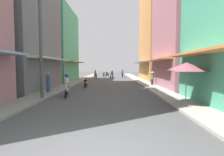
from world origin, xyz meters
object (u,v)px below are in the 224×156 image
at_px(motorbike_black, 122,74).
at_px(pedestrian_crossing, 48,83).
at_px(motorbike_orange, 86,82).
at_px(motorbike_blue, 107,74).
at_px(motorbike_red, 95,75).
at_px(vendor_umbrella, 187,67).
at_px(motorbike_white, 112,75).
at_px(utility_pole, 41,41).
at_px(pedestrian_midway, 152,78).
at_px(motorbike_green, 104,75).
at_px(motorbike_silver, 66,87).

relative_size(motorbike_black, pedestrian_crossing, 1.08).
relative_size(motorbike_orange, motorbike_blue, 1.05).
xyz_separation_m(motorbike_red, vendor_umbrella, (7.06, -22.50, 1.38)).
height_order(motorbike_orange, pedestrian_crossing, pedestrian_crossing).
xyz_separation_m(motorbike_black, motorbike_blue, (-3.27, 4.57, -0.20)).
bearing_deg(motorbike_red, motorbike_white, -7.55).
bearing_deg(utility_pole, motorbike_black, 75.57).
bearing_deg(motorbike_white, utility_pole, -101.74).
xyz_separation_m(motorbike_red, motorbike_white, (2.94, -0.39, 0.00)).
height_order(motorbike_red, motorbike_blue, motorbike_red).
xyz_separation_m(motorbike_orange, vendor_umbrella, (6.63, -8.88, 1.58)).
bearing_deg(pedestrian_midway, vendor_umbrella, -92.82).
xyz_separation_m(motorbike_blue, vendor_umbrella, (5.30, -30.92, 1.58)).
bearing_deg(pedestrian_crossing, utility_pole, -77.40).
relative_size(motorbike_green, motorbike_blue, 1.05).
relative_size(pedestrian_crossing, vendor_umbrella, 0.73).
relative_size(motorbike_black, motorbike_red, 1.04).
bearing_deg(motorbike_silver, motorbike_white, 81.14).
xyz_separation_m(motorbike_orange, motorbike_white, (2.50, 13.24, 0.20)).
relative_size(motorbike_red, utility_pole, 0.24).
height_order(motorbike_green, vendor_umbrella, vendor_umbrella).
bearing_deg(utility_pole, motorbike_blue, 84.06).
xyz_separation_m(motorbike_black, motorbike_red, (-5.03, -3.84, 0.00)).
bearing_deg(motorbike_black, motorbike_green, 162.80).
bearing_deg(motorbike_silver, motorbike_black, 77.73).
relative_size(motorbike_silver, motorbike_orange, 0.99).
bearing_deg(motorbike_white, pedestrian_midway, -68.43).
relative_size(motorbike_green, pedestrian_midway, 1.12).
distance_m(motorbike_green, motorbike_blue, 3.44).
bearing_deg(vendor_umbrella, motorbike_blue, 99.72).
relative_size(motorbike_black, motorbike_blue, 1.05).
bearing_deg(motorbike_red, motorbike_silver, -90.07).
bearing_deg(vendor_umbrella, motorbike_black, 94.41).
distance_m(pedestrian_midway, vendor_umbrella, 10.47).
distance_m(vendor_umbrella, utility_pole, 8.69).
distance_m(pedestrian_midway, pedestrian_crossing, 11.06).
distance_m(motorbike_green, pedestrian_crossing, 23.11).
xyz_separation_m(pedestrian_midway, utility_pole, (-8.83, -8.47, 2.81)).
bearing_deg(pedestrian_midway, motorbike_blue, 105.81).
bearing_deg(motorbike_green, utility_pole, -95.51).
bearing_deg(motorbike_green, motorbike_black, -17.20).
height_order(motorbike_blue, utility_pole, utility_pole).
bearing_deg(motorbike_black, pedestrian_midway, -80.94).
height_order(motorbike_blue, pedestrian_midway, pedestrian_midway).
xyz_separation_m(motorbike_silver, vendor_umbrella, (7.08, -3.13, 1.38)).
distance_m(motorbike_red, motorbike_silver, 19.37).
xyz_separation_m(motorbike_black, motorbike_white, (-2.09, -4.23, 0.00)).
distance_m(motorbike_red, motorbike_blue, 8.60).
relative_size(motorbike_black, utility_pole, 0.25).
bearing_deg(motorbike_red, motorbike_green, 76.41).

